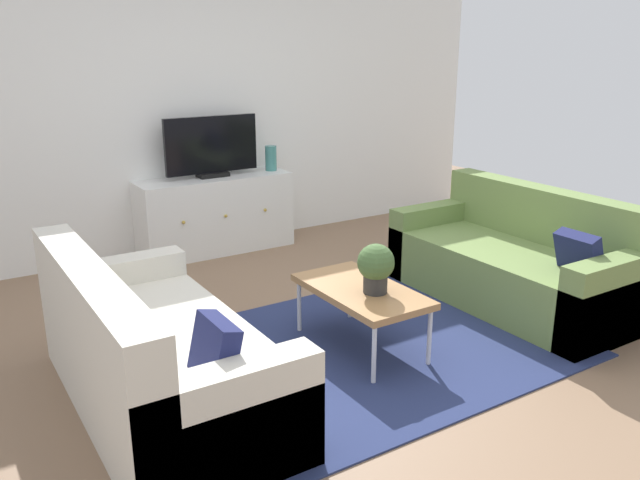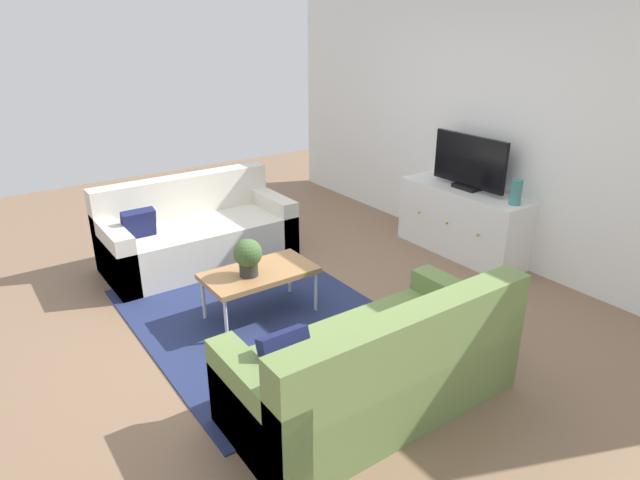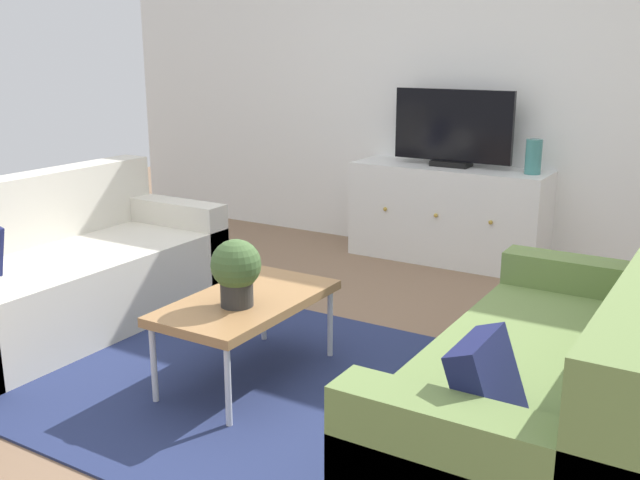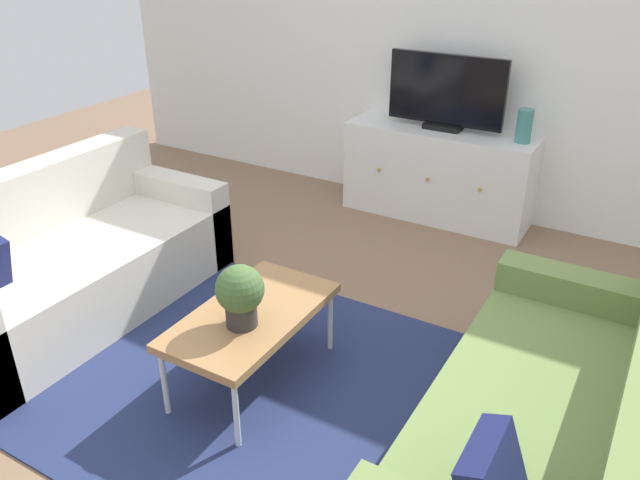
{
  "view_description": "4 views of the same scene",
  "coord_description": "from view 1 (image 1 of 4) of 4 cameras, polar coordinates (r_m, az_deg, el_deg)",
  "views": [
    {
      "loc": [
        -2.32,
        -3.19,
        1.9
      ],
      "look_at": [
        0.0,
        0.45,
        0.57
      ],
      "focal_mm": 36.28,
      "sensor_mm": 36.0,
      "label": 1
    },
    {
      "loc": [
        3.58,
        -2.06,
        2.37
      ],
      "look_at": [
        0.0,
        0.45,
        0.57
      ],
      "focal_mm": 30.9,
      "sensor_mm": 36.0,
      "label": 2
    },
    {
      "loc": [
        1.92,
        -2.71,
        1.57
      ],
      "look_at": [
        0.0,
        0.45,
        0.57
      ],
      "focal_mm": 40.85,
      "sensor_mm": 36.0,
      "label": 3
    },
    {
      "loc": [
        1.55,
        -2.2,
        2.14
      ],
      "look_at": [
        0.0,
        0.45,
        0.57
      ],
      "focal_mm": 35.69,
      "sensor_mm": 36.0,
      "label": 4
    }
  ],
  "objects": [
    {
      "name": "couch_left_side",
      "position": [
        3.59,
        -14.98,
        -10.26
      ],
      "size": [
        0.87,
        1.85,
        0.84
      ],
      "color": "beige",
      "rests_on": "ground_plane"
    },
    {
      "name": "wall_back",
      "position": [
        6.22,
        -10.69,
        11.71
      ],
      "size": [
        6.4,
        0.12,
        2.7
      ],
      "primitive_type": "cube",
      "color": "white",
      "rests_on": "ground_plane"
    },
    {
      "name": "couch_right_side",
      "position": [
        5.12,
        17.14,
        -2.09
      ],
      "size": [
        0.87,
        1.85,
        0.84
      ],
      "color": "olive",
      "rests_on": "ground_plane"
    },
    {
      "name": "coffee_table",
      "position": [
        4.1,
        3.66,
        -4.66
      ],
      "size": [
        0.5,
        0.92,
        0.42
      ],
      "color": "#A37547",
      "rests_on": "ground_plane"
    },
    {
      "name": "potted_plant",
      "position": [
        3.97,
        4.94,
        -2.3
      ],
      "size": [
        0.23,
        0.23,
        0.31
      ],
      "color": "#2D2D2D",
      "rests_on": "coffee_table"
    },
    {
      "name": "flat_screen_tv",
      "position": [
        6.02,
        -9.55,
        8.09
      ],
      "size": [
        0.88,
        0.16,
        0.55
      ],
      "color": "black",
      "rests_on": "tv_console"
    },
    {
      "name": "ground_plane",
      "position": [
        4.38,
        3.2,
        -8.67
      ],
      "size": [
        10.0,
        10.0,
        0.0
      ],
      "primitive_type": "plane",
      "color": "#84664C"
    },
    {
      "name": "glass_vase",
      "position": [
        6.28,
        -4.36,
        7.22
      ],
      "size": [
        0.11,
        0.11,
        0.24
      ],
      "primitive_type": "cylinder",
      "color": "teal",
      "rests_on": "tv_console"
    },
    {
      "name": "area_rug",
      "position": [
        4.27,
        4.39,
        -9.33
      ],
      "size": [
        2.5,
        1.9,
        0.01
      ],
      "primitive_type": "cube",
      "color": "navy",
      "rests_on": "ground_plane"
    },
    {
      "name": "tv_console",
      "position": [
        6.13,
        -9.19,
        2.26
      ],
      "size": [
        1.44,
        0.47,
        0.71
      ],
      "color": "white",
      "rests_on": "ground_plane"
    }
  ]
}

